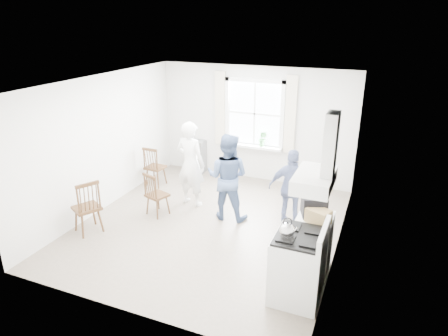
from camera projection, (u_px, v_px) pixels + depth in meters
room_shell at (209, 158)px, 6.87m from camera, size 4.62×5.12×2.64m
window_assembly at (254, 118)px, 8.93m from camera, size 1.88×0.24×1.70m
range_hood at (320, 168)px, 4.76m from camera, size 0.45×0.76×0.94m
shelf_unit at (197, 156)px, 9.71m from camera, size 0.40×0.30×0.80m
gas_stove at (298, 266)px, 5.32m from camera, size 0.68×0.76×1.12m
kettle at (287, 230)px, 5.08m from camera, size 0.20×0.20×0.28m
low_cabinet at (313, 243)px, 5.91m from camera, size 0.50×0.55×0.90m
stereo_stack at (314, 206)px, 5.72m from camera, size 0.42×0.40×0.30m
cardboard_box at (318, 216)px, 5.54m from camera, size 0.38×0.33×0.20m
windsor_chair_a at (152, 163)px, 8.80m from camera, size 0.41×0.40×0.93m
windsor_chair_b at (153, 190)px, 7.50m from camera, size 0.46×0.46×0.87m
windsor_chair_c at (88, 202)px, 6.84m from camera, size 0.56×0.57×1.00m
person_left at (191, 164)px, 7.87m from camera, size 0.72×0.72×1.73m
person_mid at (227, 177)px, 7.35m from camera, size 0.85×0.85×1.65m
person_right at (292, 188)px, 7.12m from camera, size 0.93×0.93×1.44m
potted_plant at (263, 139)px, 8.92m from camera, size 0.22×0.22×0.35m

